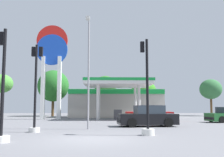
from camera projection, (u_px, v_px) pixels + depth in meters
ground_plane at (92, 139)px, 11.88m from camera, size 90.00×90.00×0.00m
gas_station at (116, 101)px, 35.59m from camera, size 12.48×12.32×4.46m
station_pole_sign at (52, 60)px, 30.46m from camera, size 3.62×0.56×10.94m
car_0 at (149, 114)px, 25.33m from camera, size 4.45×2.09×1.58m
car_2 at (147, 117)px, 19.52m from camera, size 4.49×2.34×1.55m
traffic_signal_0 at (2, 106)px, 11.03m from camera, size 0.73×0.73×4.83m
traffic_signal_1 at (147, 104)px, 13.70m from camera, size 0.66×0.69×5.06m
traffic_signal_3 at (36, 94)px, 15.39m from camera, size 0.65×0.67×5.14m
tree_0 at (2, 84)px, 40.73m from camera, size 3.33×3.33×6.42m
tree_1 at (53, 86)px, 39.72m from camera, size 4.68×4.68×6.93m
tree_2 at (105, 86)px, 41.61m from camera, size 3.44×3.44×6.28m
tree_3 at (144, 91)px, 41.99m from camera, size 3.94×3.94×5.66m
tree_4 at (211, 89)px, 40.79m from camera, size 3.37×3.37×5.67m
corner_streetlamp at (88, 63)px, 17.34m from camera, size 0.24×1.48×7.21m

